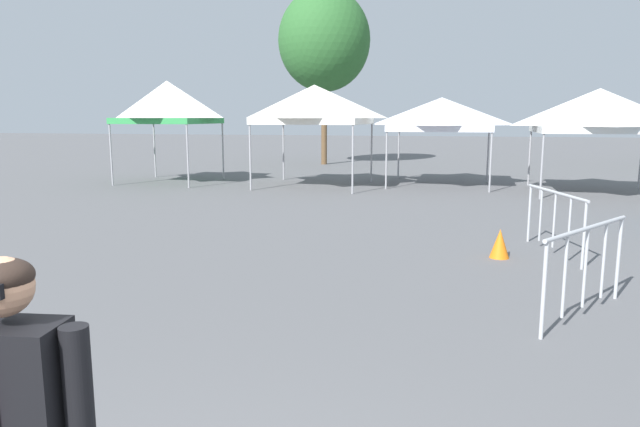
{
  "coord_description": "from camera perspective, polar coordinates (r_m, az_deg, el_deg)",
  "views": [
    {
      "loc": [
        1.03,
        -1.48,
        2.29
      ],
      "look_at": [
        -0.3,
        4.28,
        1.3
      ],
      "focal_mm": 32.3,
      "sensor_mm": 36.0,
      "label": 1
    }
  ],
  "objects": [
    {
      "name": "canopy_tent_far_left",
      "position": [
        21.12,
        -14.86,
        10.6
      ],
      "size": [
        3.02,
        3.02,
        3.54
      ],
      "color": "#9E9EA3",
      "rests_on": "ground"
    },
    {
      "name": "canopy_tent_behind_right",
      "position": [
        19.25,
        -0.56,
        10.74
      ],
      "size": [
        3.56,
        3.56,
        3.34
      ],
      "color": "#9E9EA3",
      "rests_on": "ground"
    },
    {
      "name": "canopy_tent_behind_center",
      "position": [
        19.97,
        11.96,
        9.6
      ],
      "size": [
        3.46,
        3.46,
        2.94
      ],
      "color": "#9E9EA3",
      "rests_on": "ground"
    },
    {
      "name": "canopy_tent_far_right",
      "position": [
        19.22,
        25.91,
        9.17
      ],
      "size": [
        3.64,
        3.64,
        3.13
      ],
      "color": "#9E9EA3",
      "rests_on": "ground"
    },
    {
      "name": "tree_behind_tents_center",
      "position": [
        28.47,
        0.42,
        16.76
      ],
      "size": [
        4.36,
        4.36,
        8.28
      ],
      "color": "brown",
      "rests_on": "ground"
    },
    {
      "name": "crowd_barrier_near_person",
      "position": [
        10.39,
        22.25,
        0.31
      ],
      "size": [
        0.63,
        2.03,
        1.08
      ],
      "color": "#B7BABF",
      "rests_on": "ground"
    },
    {
      "name": "crowd_barrier_mid_lot",
      "position": [
        7.25,
        24.89,
        -3.63
      ],
      "size": [
        1.22,
        1.76,
        1.08
      ],
      "color": "#B7BABF",
      "rests_on": "ground"
    },
    {
      "name": "traffic_cone_lot_center",
      "position": [
        9.91,
        17.38,
        -2.85
      ],
      "size": [
        0.32,
        0.32,
        0.48
      ],
      "primitive_type": "cone",
      "color": "orange",
      "rests_on": "ground"
    }
  ]
}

